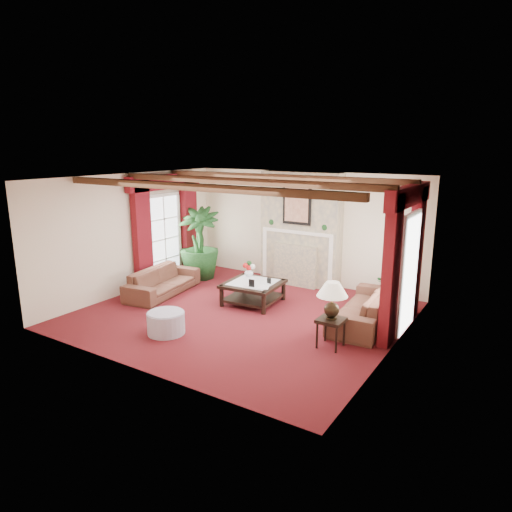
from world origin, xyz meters
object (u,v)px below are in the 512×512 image
Objects in this scene: potted_palm at (200,259)px; coffee_table at (253,293)px; ottoman at (166,323)px; sofa_left at (163,277)px; sofa_right at (366,301)px; side_table at (331,333)px.

potted_palm is 1.82× the size of coffee_table.
ottoman is at bearing -60.64° from potted_palm.
potted_palm reaches higher than coffee_table.
sofa_left is 2.33m from ottoman.
potted_palm is at bearing 119.36° from ottoman.
sofa_left is 0.91× the size of sofa_right.
sofa_right reaches higher than coffee_table.
side_table is 2.92m from ottoman.
ottoman is (1.64, -1.65, -0.20)m from sofa_left.
sofa_left is 1.47m from potted_palm.
potted_palm is 4.10× the size of side_table.
sofa_left is 4.12× the size of side_table.
sofa_right is 4.65m from potted_palm.
sofa_right is at bearing 40.12° from ottoman.
potted_palm reaches higher than sofa_left.
coffee_table is at bearing 153.19° from side_table.
coffee_table is 2.25× the size of side_table.
ottoman is at bearing -53.75° from sofa_right.
potted_palm is (-0.11, 1.46, 0.11)m from sofa_left.
sofa_left is 4.55m from sofa_right.
coffee_table is at bearing -89.24° from sofa_right.
potted_palm is at bearing -102.63° from sofa_right.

